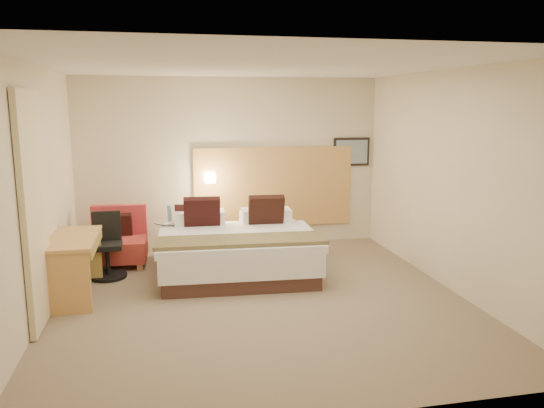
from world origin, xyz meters
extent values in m
cube|color=#7E6C55|center=(0.00, 0.00, -0.01)|extent=(4.80, 5.00, 0.02)
cube|color=silver|center=(0.00, 0.00, 2.71)|extent=(4.80, 5.00, 0.02)
cube|color=beige|center=(0.00, 2.51, 1.35)|extent=(4.80, 0.02, 2.70)
cube|color=beige|center=(0.00, -2.51, 1.35)|extent=(4.80, 0.02, 2.70)
cube|color=beige|center=(-2.41, 0.00, 1.35)|extent=(0.02, 5.00, 2.70)
cube|color=beige|center=(2.41, 0.00, 1.35)|extent=(0.02, 5.00, 2.70)
cube|color=tan|center=(0.70, 2.47, 0.95)|extent=(2.60, 0.04, 1.30)
cube|color=black|center=(2.02, 2.48, 1.50)|extent=(0.62, 0.03, 0.47)
cube|color=#758DA2|center=(2.02, 2.46, 1.50)|extent=(0.54, 0.01, 0.39)
cylinder|color=silver|center=(-0.35, 2.42, 1.15)|extent=(0.02, 0.12, 0.02)
cube|color=#FFEDC6|center=(-0.35, 2.36, 1.15)|extent=(0.15, 0.15, 0.15)
cube|color=beige|center=(-2.36, -0.25, 1.22)|extent=(0.06, 0.90, 2.42)
cylinder|color=#8FC5DD|center=(-0.99, 1.82, 0.73)|extent=(0.08, 0.08, 0.22)
cube|color=#3A1817|center=(-0.85, 1.70, 0.74)|extent=(0.15, 0.09, 0.24)
cube|color=#422621|center=(-0.11, 1.14, 0.09)|extent=(2.06, 2.06, 0.18)
cube|color=white|center=(-0.11, 1.14, 0.33)|extent=(2.13, 2.13, 0.30)
cube|color=white|center=(-0.13, 0.85, 0.54)|extent=(2.16, 1.56, 0.10)
cube|color=white|center=(-0.56, 1.91, 0.58)|extent=(0.73, 0.42, 0.18)
cube|color=white|center=(0.41, 1.86, 0.58)|extent=(0.73, 0.42, 0.18)
cube|color=white|center=(-0.57, 1.65, 0.68)|extent=(0.73, 0.42, 0.18)
cube|color=white|center=(0.40, 1.59, 0.68)|extent=(0.73, 0.42, 0.18)
cube|color=black|center=(-0.55, 1.44, 0.76)|extent=(0.52, 0.30, 0.52)
cube|color=black|center=(0.36, 1.39, 0.76)|extent=(0.52, 0.30, 0.52)
cube|color=#B58025|center=(-0.15, 0.45, 0.61)|extent=(2.15, 0.67, 0.05)
cube|color=#A7754E|center=(-2.06, 1.46, 0.05)|extent=(0.08, 0.08, 0.10)
cube|color=#AF7752|center=(-1.43, 1.44, 0.05)|extent=(0.08, 0.08, 0.10)
cube|color=tan|center=(-2.04, 2.01, 0.05)|extent=(0.08, 0.08, 0.10)
cube|color=#9D844A|center=(-1.41, 1.99, 0.05)|extent=(0.08, 0.08, 0.10)
cube|color=#A1302B|center=(-1.73, 1.72, 0.25)|extent=(0.81, 0.72, 0.29)
cube|color=#B53036|center=(-1.72, 2.01, 0.61)|extent=(0.79, 0.15, 0.44)
cube|color=black|center=(-1.73, 1.90, 0.54)|extent=(0.38, 0.20, 0.39)
cylinder|color=silver|center=(-0.94, 1.75, 0.01)|extent=(0.46, 0.46, 0.02)
cylinder|color=silver|center=(-0.94, 1.75, 0.31)|extent=(0.05, 0.05, 0.58)
cylinder|color=silver|center=(-0.94, 1.75, 0.61)|extent=(0.67, 0.67, 0.01)
cube|color=tan|center=(-2.14, 0.52, 0.72)|extent=(0.55, 1.19, 0.04)
cube|color=tan|center=(-2.14, -0.03, 0.35)|extent=(0.49, 0.04, 0.70)
cube|color=tan|center=(-2.14, 1.08, 0.35)|extent=(0.49, 0.04, 0.70)
cube|color=#A99242|center=(-2.09, 0.52, 0.64)|extent=(0.45, 1.11, 0.10)
cylinder|color=black|center=(-1.83, 1.19, 0.03)|extent=(0.50, 0.50, 0.04)
cylinder|color=black|center=(-1.83, 1.19, 0.23)|extent=(0.06, 0.06, 0.37)
cube|color=black|center=(-1.83, 1.19, 0.44)|extent=(0.41, 0.41, 0.07)
cube|color=black|center=(-1.84, 1.37, 0.67)|extent=(0.38, 0.06, 0.39)
camera|label=1|loc=(-1.06, -5.88, 2.28)|focal=35.00mm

